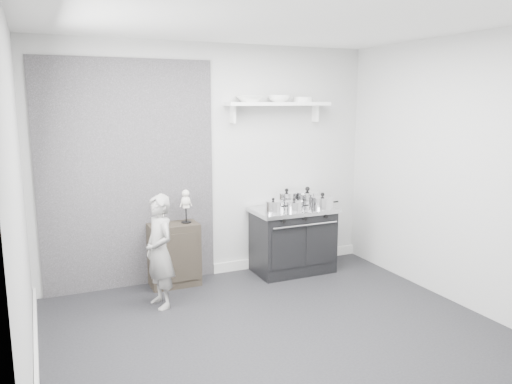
% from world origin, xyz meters
% --- Properties ---
extents(ground, '(4.00, 4.00, 0.00)m').
position_xyz_m(ground, '(0.00, 0.00, 0.00)').
color(ground, black).
rests_on(ground, ground).
extents(room_shell, '(4.02, 3.62, 2.71)m').
position_xyz_m(room_shell, '(-0.09, 0.15, 1.64)').
color(room_shell, '#AEAEAC').
rests_on(room_shell, ground).
extents(wall_shelf, '(1.30, 0.26, 0.24)m').
position_xyz_m(wall_shelf, '(0.80, 1.68, 2.01)').
color(wall_shelf, white).
rests_on(wall_shelf, room_shell).
extents(stove, '(0.98, 0.61, 0.79)m').
position_xyz_m(stove, '(0.91, 1.48, 0.40)').
color(stove, black).
rests_on(stove, ground).
extents(side_cabinet, '(0.55, 0.32, 0.71)m').
position_xyz_m(side_cabinet, '(-0.52, 1.61, 0.35)').
color(side_cabinet, black).
rests_on(side_cabinet, ground).
extents(child, '(0.36, 0.47, 1.15)m').
position_xyz_m(child, '(-0.80, 1.09, 0.57)').
color(child, gray).
rests_on(child, ground).
extents(pot_front_left, '(0.28, 0.19, 0.18)m').
position_xyz_m(pot_front_left, '(0.59, 1.35, 0.86)').
color(pot_front_left, silver).
rests_on(pot_front_left, stove).
extents(pot_back_left, '(0.34, 0.26, 0.22)m').
position_xyz_m(pot_back_left, '(0.89, 1.60, 0.88)').
color(pot_back_left, silver).
rests_on(pot_back_left, stove).
extents(pot_back_right, '(0.41, 0.32, 0.23)m').
position_xyz_m(pot_back_right, '(1.18, 1.60, 0.87)').
color(pot_back_right, silver).
rests_on(pot_back_right, stove).
extents(pot_front_right, '(0.36, 0.27, 0.19)m').
position_xyz_m(pot_front_right, '(1.23, 1.33, 0.86)').
color(pot_front_right, silver).
rests_on(pot_front_right, stove).
extents(pot_front_center, '(0.30, 0.21, 0.15)m').
position_xyz_m(pot_front_center, '(0.85, 1.34, 0.85)').
color(pot_front_center, silver).
rests_on(pot_front_center, stove).
extents(skeleton_full, '(0.11, 0.07, 0.41)m').
position_xyz_m(skeleton_full, '(-0.65, 1.61, 0.91)').
color(skeleton_full, beige).
rests_on(skeleton_full, side_cabinet).
extents(skeleton_torso, '(0.12, 0.08, 0.43)m').
position_xyz_m(skeleton_torso, '(-0.37, 1.61, 0.93)').
color(skeleton_torso, beige).
rests_on(skeleton_torso, side_cabinet).
extents(bowl_large, '(0.29, 0.29, 0.07)m').
position_xyz_m(bowl_large, '(0.43, 1.67, 2.08)').
color(bowl_large, white).
rests_on(bowl_large, wall_shelf).
extents(bowl_small, '(0.25, 0.25, 0.08)m').
position_xyz_m(bowl_small, '(0.81, 1.67, 2.08)').
color(bowl_small, white).
rests_on(bowl_small, wall_shelf).
extents(plate_stack, '(0.24, 0.24, 0.06)m').
position_xyz_m(plate_stack, '(1.13, 1.67, 2.07)').
color(plate_stack, silver).
rests_on(plate_stack, wall_shelf).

